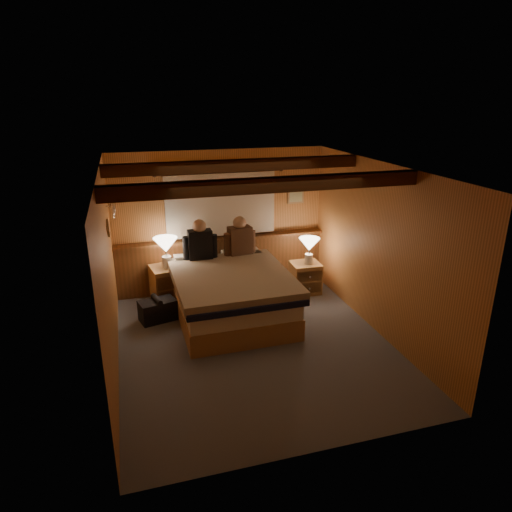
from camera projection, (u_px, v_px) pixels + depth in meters
name	position (u px, v px, depth m)	size (l,w,h in m)	color
floor	(254.00, 344.00, 6.27)	(4.20, 4.20, 0.00)	slate
ceiling	(254.00, 168.00, 5.47)	(4.20, 4.20, 0.00)	tan
wall_back	(220.00, 221.00, 7.77)	(3.60, 3.60, 0.00)	#D38D4B
wall_left	(108.00, 277.00, 5.40)	(4.20, 4.20, 0.00)	#D38D4B
wall_right	(378.00, 250.00, 6.34)	(4.20, 4.20, 0.00)	#D38D4B
wall_front	(321.00, 342.00, 3.97)	(3.60, 3.60, 0.00)	#D38D4B
wainscot	(222.00, 262.00, 7.95)	(3.60, 0.23, 0.94)	brown
curtain_window	(221.00, 203.00, 7.60)	(2.18, 0.09, 1.11)	#401F10
ceiling_beams	(251.00, 174.00, 5.63)	(3.60, 1.65, 0.16)	#401F10
coat_rail	(112.00, 208.00, 6.69)	(0.05, 0.55, 0.24)	silver
framed_print	(296.00, 196.00, 7.99)	(0.30, 0.04, 0.25)	tan
bed	(231.00, 293.00, 6.93)	(1.71, 2.19, 0.74)	#AA8248
nightstand_left	(169.00, 284.00, 7.48)	(0.63, 0.58, 0.60)	#AA8248
nightstand_right	(305.00, 278.00, 7.84)	(0.50, 0.45, 0.53)	#AA8248
lamp_left	(166.00, 247.00, 7.23)	(0.39, 0.39, 0.50)	silver
lamp_right	(309.00, 246.00, 7.62)	(0.35, 0.35, 0.46)	silver
person_left	(200.00, 243.00, 7.28)	(0.56, 0.22, 0.68)	black
person_right	(240.00, 239.00, 7.49)	(0.55, 0.26, 0.67)	#452B1B
duffel_bag	(158.00, 310.00, 6.89)	(0.59, 0.44, 0.38)	black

